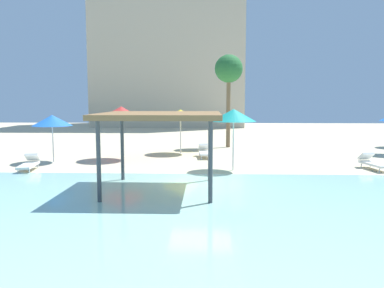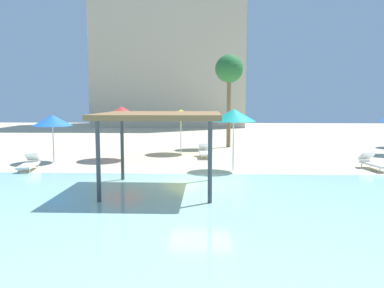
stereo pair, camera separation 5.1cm
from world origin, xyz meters
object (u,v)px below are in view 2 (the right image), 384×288
(shade_pavilion, at_px, (160,118))
(palm_tree_0, at_px, (229,71))
(beach_umbrella_teal_3, at_px, (234,115))
(beach_umbrella_yellow_6, at_px, (181,115))
(lounge_chair_0, at_px, (29,163))
(lounge_chair_4, at_px, (205,151))
(lounge_chair_3, at_px, (373,162))
(beach_umbrella_red_1, at_px, (121,113))
(beach_umbrella_blue_5, at_px, (52,120))

(shade_pavilion, relative_size, palm_tree_0, 0.67)
(beach_umbrella_teal_3, relative_size, beach_umbrella_yellow_6, 1.06)
(shade_pavilion, bearing_deg, lounge_chair_0, 149.42)
(shade_pavilion, xyz_separation_m, lounge_chair_4, (1.51, 8.45, -2.31))
(lounge_chair_0, distance_m, lounge_chair_3, 16.11)
(beach_umbrella_teal_3, bearing_deg, lounge_chair_3, 4.53)
(beach_umbrella_yellow_6, height_order, lounge_chair_3, beach_umbrella_yellow_6)
(lounge_chair_0, bearing_deg, beach_umbrella_teal_3, 83.49)
(lounge_chair_3, bearing_deg, beach_umbrella_teal_3, -95.94)
(beach_umbrella_red_1, xyz_separation_m, beach_umbrella_yellow_6, (3.07, 2.51, -0.20))
(beach_umbrella_red_1, xyz_separation_m, lounge_chair_0, (-3.57, -3.62, -2.24))
(beach_umbrella_teal_3, xyz_separation_m, beach_umbrella_blue_5, (-9.30, 2.13, -0.37))
(lounge_chair_0, bearing_deg, beach_umbrella_red_1, 126.47)
(beach_umbrella_red_1, distance_m, beach_umbrella_teal_3, 6.72)
(lounge_chair_4, distance_m, palm_tree_0, 7.12)
(beach_umbrella_yellow_6, bearing_deg, beach_umbrella_blue_5, -150.96)
(beach_umbrella_yellow_6, height_order, palm_tree_0, palm_tree_0)
(lounge_chair_0, bearing_deg, palm_tree_0, 125.41)
(beach_umbrella_yellow_6, relative_size, palm_tree_0, 0.43)
(lounge_chair_4, height_order, palm_tree_0, palm_tree_0)
(lounge_chair_0, distance_m, lounge_chair_4, 9.30)
(beach_umbrella_teal_3, bearing_deg, shade_pavilion, -123.68)
(lounge_chair_3, xyz_separation_m, palm_tree_0, (-6.38, 8.56, 4.88))
(beach_umbrella_teal_3, height_order, beach_umbrella_yellow_6, beach_umbrella_teal_3)
(lounge_chair_0, bearing_deg, lounge_chair_3, 84.35)
(lounge_chair_4, bearing_deg, palm_tree_0, 157.51)
(beach_umbrella_teal_3, xyz_separation_m, palm_tree_0, (0.24, 9.09, 2.64))
(beach_umbrella_yellow_6, distance_m, lounge_chair_0, 9.26)
(beach_umbrella_blue_5, height_order, lounge_chair_4, beach_umbrella_blue_5)
(beach_umbrella_blue_5, distance_m, lounge_chair_4, 8.41)
(beach_umbrella_red_1, relative_size, beach_umbrella_blue_5, 1.17)
(lounge_chair_3, relative_size, lounge_chair_4, 1.02)
(beach_umbrella_yellow_6, bearing_deg, beach_umbrella_red_1, -140.79)
(beach_umbrella_red_1, xyz_separation_m, lounge_chair_3, (12.51, -2.69, -2.24))
(beach_umbrella_blue_5, bearing_deg, lounge_chair_0, -93.59)
(lounge_chair_4, bearing_deg, beach_umbrella_blue_5, -80.30)
(beach_umbrella_teal_3, distance_m, palm_tree_0, 9.47)
(beach_umbrella_red_1, xyz_separation_m, palm_tree_0, (6.14, 5.87, 2.64))
(shade_pavilion, distance_m, beach_umbrella_red_1, 8.10)
(lounge_chair_0, relative_size, lounge_chair_4, 1.01)
(beach_umbrella_teal_3, distance_m, lounge_chair_0, 9.73)
(shade_pavilion, bearing_deg, lounge_chair_3, 26.96)
(shade_pavilion, xyz_separation_m, palm_tree_0, (3.11, 13.39, 2.57))
(beach_umbrella_red_1, relative_size, lounge_chair_4, 1.50)
(lounge_chair_4, bearing_deg, shade_pavilion, -14.74)
(palm_tree_0, bearing_deg, lounge_chair_4, -107.89)
(shade_pavilion, relative_size, lounge_chair_3, 2.14)
(beach_umbrella_red_1, relative_size, beach_umbrella_yellow_6, 1.08)
(lounge_chair_4, xyz_separation_m, palm_tree_0, (1.59, 4.94, 4.88))
(beach_umbrella_blue_5, bearing_deg, shade_pavilion, -44.95)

